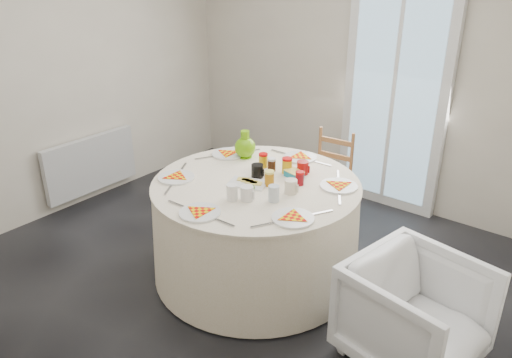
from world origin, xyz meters
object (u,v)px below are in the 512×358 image
Objects in this scene: table at (256,230)px; armchair at (416,306)px; wooden_chair at (327,173)px; radiator at (91,164)px; green_pitcher at (245,146)px.

table is 2.13× the size of armchair.
wooden_chair is at bearing 91.62° from table.
table is 1.86× the size of wooden_chair.
armchair is (3.40, -0.12, 0.01)m from radiator.
armchair is (1.31, -0.13, 0.02)m from table.
wooden_chair is 1.15× the size of armchair.
radiator is 2.08m from table.
green_pitcher is (-0.38, 0.33, 0.49)m from table.
green_pitcher reaches higher than table.
green_pitcher is (-1.69, 0.47, 0.48)m from armchair.
table is 1.09m from wooden_chair.
table is 1.32m from armchair.
wooden_chair is 3.82× the size of green_pitcher.
radiator is 1.19× the size of wooden_chair.
table is 0.71m from green_pitcher.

